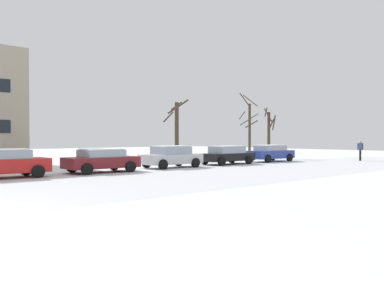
% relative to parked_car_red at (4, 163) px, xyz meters
% --- Properties ---
extents(parked_car_red, '(4.19, 2.06, 1.46)m').
position_rel_parked_car_red_xyz_m(parked_car_red, '(0.00, 0.00, 0.00)').
color(parked_car_red, red).
rests_on(parked_car_red, ground).
extents(parked_car_maroon, '(4.19, 2.17, 1.37)m').
position_rel_parked_car_red_xyz_m(parked_car_maroon, '(5.28, -0.12, -0.04)').
color(parked_car_maroon, maroon).
rests_on(parked_car_maroon, ground).
extents(parked_car_silver, '(4.18, 2.09, 1.47)m').
position_rel_parked_car_red_xyz_m(parked_car_silver, '(10.57, 0.10, -0.00)').
color(parked_car_silver, silver).
rests_on(parked_car_silver, ground).
extents(parked_car_black, '(4.46, 2.06, 1.40)m').
position_rel_parked_car_red_xyz_m(parked_car_black, '(15.85, 0.04, -0.03)').
color(parked_car_black, black).
rests_on(parked_car_black, ground).
extents(parked_car_blue, '(4.45, 2.06, 1.40)m').
position_rel_parked_car_red_xyz_m(parked_car_blue, '(21.14, 0.10, -0.02)').
color(parked_car_blue, '#283D93').
rests_on(parked_car_blue, ground).
extents(pedestrian_crossing, '(0.49, 0.44, 1.75)m').
position_rel_parked_car_red_xyz_m(pedestrian_crossing, '(28.01, -4.28, 0.28)').
color(pedestrian_crossing, black).
rests_on(pedestrian_crossing, ground).
extents(tree_far_mid, '(2.34, 1.45, 5.20)m').
position_rel_parked_car_red_xyz_m(tree_far_mid, '(14.53, 4.44, 1.91)').
color(tree_far_mid, '#423326').
rests_on(tree_far_mid, ground).
extents(tree_far_right, '(2.28, 2.28, 6.28)m').
position_rel_parked_car_red_xyz_m(tree_far_right, '(23.53, 4.49, 2.18)').
color(tree_far_right, '#423326').
rests_on(tree_far_right, ground).
extents(tree_far_left, '(1.37, 1.23, 4.97)m').
position_rel_parked_car_red_xyz_m(tree_far_left, '(25.37, 3.55, 1.75)').
color(tree_far_left, '#423326').
rests_on(tree_far_left, ground).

